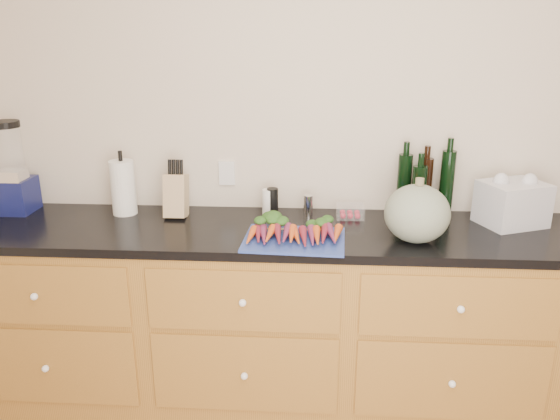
# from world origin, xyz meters

# --- Properties ---
(wall_back) EXTENTS (4.10, 0.05, 2.60)m
(wall_back) POSITION_xyz_m (0.00, 1.62, 1.30)
(wall_back) COLOR beige
(wall_back) RESTS_ON ground
(cabinets) EXTENTS (3.60, 0.64, 0.90)m
(cabinets) POSITION_xyz_m (0.00, 1.30, 0.45)
(cabinets) COLOR brown
(cabinets) RESTS_ON ground
(countertop) EXTENTS (3.64, 0.62, 0.04)m
(countertop) POSITION_xyz_m (0.00, 1.30, 0.92)
(countertop) COLOR black
(countertop) RESTS_ON cabinets
(cutting_board) EXTENTS (0.45, 0.35, 0.01)m
(cutting_board) POSITION_xyz_m (-0.24, 1.14, 0.95)
(cutting_board) COLOR navy
(cutting_board) RESTS_ON countertop
(carrots) EXTENTS (0.41, 0.28, 0.05)m
(carrots) POSITION_xyz_m (-0.24, 1.17, 0.97)
(carrots) COLOR #DD531A
(carrots) RESTS_ON cutting_board
(squash) EXTENTS (0.28, 0.28, 0.25)m
(squash) POSITION_xyz_m (0.28, 1.17, 1.07)
(squash) COLOR slate
(squash) RESTS_ON countertop
(blender_appliance) EXTENTS (0.18, 0.18, 0.45)m
(blender_appliance) POSITION_xyz_m (-1.65, 1.46, 1.14)
(blender_appliance) COLOR #10154D
(blender_appliance) RESTS_ON countertop
(paper_towel) EXTENTS (0.12, 0.12, 0.27)m
(paper_towel) POSITION_xyz_m (-1.09, 1.46, 1.07)
(paper_towel) COLOR white
(paper_towel) RESTS_ON countertop
(knife_block) EXTENTS (0.10, 0.10, 0.21)m
(knife_block) POSITION_xyz_m (-0.83, 1.44, 1.04)
(knife_block) COLOR tan
(knife_block) RESTS_ON countertop
(grinder_salt) EXTENTS (0.06, 0.06, 0.13)m
(grinder_salt) POSITION_xyz_m (-0.38, 1.48, 1.01)
(grinder_salt) COLOR white
(grinder_salt) RESTS_ON countertop
(grinder_pepper) EXTENTS (0.05, 0.05, 0.14)m
(grinder_pepper) POSITION_xyz_m (-0.36, 1.48, 1.01)
(grinder_pepper) COLOR black
(grinder_pepper) RESTS_ON countertop
(canister_chrome) EXTENTS (0.05, 0.05, 0.11)m
(canister_chrome) POSITION_xyz_m (-0.19, 1.48, 0.99)
(canister_chrome) COLOR silver
(canister_chrome) RESTS_ON countertop
(tomato_box) EXTENTS (0.13, 0.11, 0.06)m
(tomato_box) POSITION_xyz_m (0.02, 1.47, 0.97)
(tomato_box) COLOR white
(tomato_box) RESTS_ON countertop
(bottles) EXTENTS (0.27, 0.14, 0.32)m
(bottles) POSITION_xyz_m (0.37, 1.51, 1.09)
(bottles) COLOR black
(bottles) RESTS_ON countertop
(grocery_bag) EXTENTS (0.34, 0.31, 0.20)m
(grocery_bag) POSITION_xyz_m (0.76, 1.42, 1.04)
(grocery_bag) COLOR silver
(grocery_bag) RESTS_ON countertop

